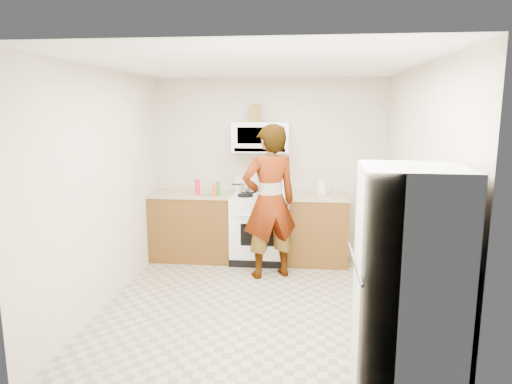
# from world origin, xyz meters

# --- Properties ---
(floor) EXTENTS (3.60, 3.60, 0.00)m
(floor) POSITION_xyz_m (0.00, 0.00, 0.00)
(floor) COLOR gray
(floor) RESTS_ON ground
(back_wall) EXTENTS (3.20, 0.02, 2.50)m
(back_wall) POSITION_xyz_m (0.00, 1.79, 1.25)
(back_wall) COLOR beige
(back_wall) RESTS_ON floor
(right_wall) EXTENTS (0.02, 3.60, 2.50)m
(right_wall) POSITION_xyz_m (1.59, 0.00, 1.25)
(right_wall) COLOR beige
(right_wall) RESTS_ON floor
(cabinet_left) EXTENTS (1.12, 0.62, 0.90)m
(cabinet_left) POSITION_xyz_m (-1.04, 1.49, 0.45)
(cabinet_left) COLOR brown
(cabinet_left) RESTS_ON floor
(counter_left) EXTENTS (1.14, 0.64, 0.03)m
(counter_left) POSITION_xyz_m (-1.04, 1.49, 0.92)
(counter_left) COLOR tan
(counter_left) RESTS_ON cabinet_left
(cabinet_right) EXTENTS (0.80, 0.62, 0.90)m
(cabinet_right) POSITION_xyz_m (0.68, 1.49, 0.45)
(cabinet_right) COLOR brown
(cabinet_right) RESTS_ON floor
(counter_right) EXTENTS (0.82, 0.64, 0.03)m
(counter_right) POSITION_xyz_m (0.68, 1.49, 0.92)
(counter_right) COLOR tan
(counter_right) RESTS_ON cabinet_right
(gas_range) EXTENTS (0.76, 0.65, 1.13)m
(gas_range) POSITION_xyz_m (-0.10, 1.48, 0.49)
(gas_range) COLOR white
(gas_range) RESTS_ON floor
(microwave) EXTENTS (0.76, 0.38, 0.40)m
(microwave) POSITION_xyz_m (-0.10, 1.61, 1.70)
(microwave) COLOR white
(microwave) RESTS_ON back_wall
(person) EXTENTS (0.82, 0.70, 1.90)m
(person) POSITION_xyz_m (0.08, 0.88, 0.95)
(person) COLOR tan
(person) RESTS_ON floor
(fridge) EXTENTS (0.73, 0.73, 1.70)m
(fridge) POSITION_xyz_m (1.22, -1.46, 0.85)
(fridge) COLOR silver
(fridge) RESTS_ON floor
(kettle) EXTENTS (0.18, 0.18, 0.17)m
(kettle) POSITION_xyz_m (0.74, 1.62, 1.02)
(kettle) COLOR silver
(kettle) RESTS_ON counter_right
(jug) EXTENTS (0.16, 0.16, 0.24)m
(jug) POSITION_xyz_m (-0.18, 1.58, 2.02)
(jug) COLOR brown
(jug) RESTS_ON microwave
(saucepan) EXTENTS (0.24, 0.24, 0.11)m
(saucepan) POSITION_xyz_m (-0.29, 1.59, 1.01)
(saucepan) COLOR #B1B2B6
(saucepan) RESTS_ON gas_range
(tray) EXTENTS (0.27, 0.19, 0.05)m
(tray) POSITION_xyz_m (0.01, 1.34, 0.96)
(tray) COLOR silver
(tray) RESTS_ON gas_range
(bottle_spray) EXTENTS (0.06, 0.06, 0.21)m
(bottle_spray) POSITION_xyz_m (-0.93, 1.34, 1.04)
(bottle_spray) COLOR red
(bottle_spray) RESTS_ON counter_left
(bottle_hot_sauce) EXTENTS (0.07, 0.07, 0.18)m
(bottle_hot_sauce) POSITION_xyz_m (-0.68, 1.25, 1.02)
(bottle_hot_sauce) COLOR #CF5217
(bottle_hot_sauce) RESTS_ON counter_left
(bottle_green_cap) EXTENTS (0.06, 0.06, 0.19)m
(bottle_green_cap) POSITION_xyz_m (-0.65, 1.33, 1.03)
(bottle_green_cap) COLOR #198E3E
(bottle_green_cap) RESTS_ON counter_left
(pot_lid) EXTENTS (0.29, 0.29, 0.01)m
(pot_lid) POSITION_xyz_m (-0.77, 1.30, 0.94)
(pot_lid) COLOR silver
(pot_lid) RESTS_ON counter_left
(broom) EXTENTS (0.19, 0.25, 1.34)m
(broom) POSITION_xyz_m (1.54, 0.71, 0.68)
(broom) COLOR white
(broom) RESTS_ON floor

